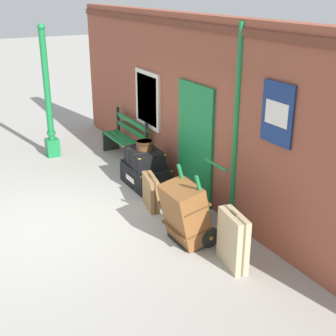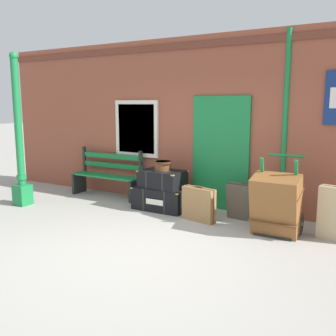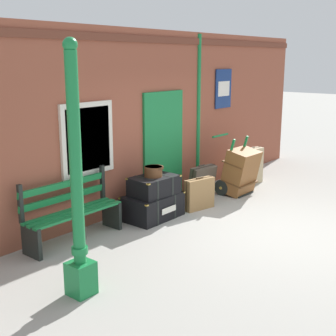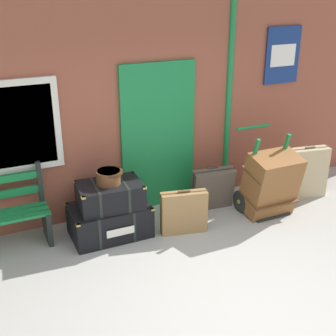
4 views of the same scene
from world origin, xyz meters
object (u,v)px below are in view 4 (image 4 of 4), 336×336
at_px(porters_trolley, 262,192).
at_px(suitcase_tan, 184,212).
at_px(large_brown_trunk, 271,184).
at_px(suitcase_beige, 212,189).
at_px(steamer_trunk_base, 110,220).
at_px(round_hatbox, 109,176).
at_px(suitcase_brown, 307,173).
at_px(steamer_trunk_middle, 110,195).

distance_m(porters_trolley, suitcase_tan, 1.31).
height_order(large_brown_trunk, suitcase_tan, large_brown_trunk).
distance_m(large_brown_trunk, suitcase_beige, 0.82).
relative_size(steamer_trunk_base, porters_trolley, 0.86).
bearing_deg(round_hatbox, large_brown_trunk, -10.23).
bearing_deg(suitcase_beige, suitcase_tan, -147.86).
distance_m(steamer_trunk_base, suitcase_beige, 1.58).
xyz_separation_m(steamer_trunk_base, suitcase_brown, (3.08, -0.16, 0.18)).
height_order(suitcase_tan, suitcase_beige, suitcase_beige).
bearing_deg(large_brown_trunk, porters_trolley, 90.00).
xyz_separation_m(large_brown_trunk, suitcase_tan, (-1.31, 0.07, -0.19)).
bearing_deg(steamer_trunk_middle, round_hatbox, 94.00).
xyz_separation_m(steamer_trunk_base, large_brown_trunk, (2.22, -0.41, 0.27)).
relative_size(steamer_trunk_middle, suitcase_tan, 1.34).
relative_size(steamer_trunk_base, suitcase_tan, 1.61).
bearing_deg(steamer_trunk_base, suitcase_brown, -3.05).
relative_size(steamer_trunk_base, suitcase_brown, 1.23).
xyz_separation_m(large_brown_trunk, suitcase_brown, (0.86, 0.25, -0.08)).
relative_size(porters_trolley, suitcase_tan, 1.87).
bearing_deg(suitcase_beige, porters_trolley, -26.26).
relative_size(steamer_trunk_middle, suitcase_brown, 1.02).
bearing_deg(suitcase_brown, porters_trolley, -175.55).
xyz_separation_m(steamer_trunk_base, steamer_trunk_middle, (0.02, -0.02, 0.37)).
bearing_deg(suitcase_brown, round_hatbox, 177.19).
xyz_separation_m(steamer_trunk_middle, porters_trolley, (2.20, -0.21, -0.31)).
bearing_deg(round_hatbox, suitcase_beige, 3.56).
bearing_deg(suitcase_tan, round_hatbox, 160.19).
xyz_separation_m(steamer_trunk_base, round_hatbox, (0.01, -0.01, 0.63)).
bearing_deg(suitcase_beige, large_brown_trunk, -37.74).
bearing_deg(porters_trolley, round_hatbox, 174.35).
bearing_deg(steamer_trunk_base, steamer_trunk_middle, -57.34).
bearing_deg(suitcase_tan, steamer_trunk_base, 159.72).
relative_size(round_hatbox, large_brown_trunk, 0.35).
bearing_deg(suitcase_brown, steamer_trunk_middle, 177.37).
xyz_separation_m(steamer_trunk_base, suitcase_beige, (1.58, 0.08, 0.11)).
bearing_deg(steamer_trunk_base, porters_trolley, -5.97).
bearing_deg(suitcase_tan, porters_trolley, 4.57).
bearing_deg(suitcase_brown, suitcase_beige, 170.63).
bearing_deg(suitcase_beige, steamer_trunk_middle, -176.08).
height_order(steamer_trunk_base, suitcase_tan, suitcase_tan).
bearing_deg(suitcase_brown, large_brown_trunk, -164.08).
distance_m(round_hatbox, suitcase_beige, 1.65).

